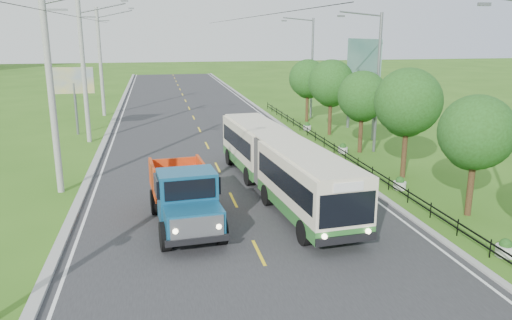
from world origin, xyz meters
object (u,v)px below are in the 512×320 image
object	(u,v)px
streetlight_mid	(376,78)
streetlight_far	(310,65)
tree_second	(475,136)
tree_third	(407,105)
dump_truck	(184,192)
bus	(280,161)
billboard_right	(363,65)
tree_back	(308,80)
pole_near	(52,90)
planter_mid	(343,149)
planter_far	(307,127)
tree_fourth	(362,98)
pole_far	(101,62)
pole_mid	(84,71)
planter_front	(505,249)
tree_fifth	(331,85)
billboard_left	(74,85)

from	to	relation	value
streetlight_mid	streetlight_far	distance (m)	14.00
tree_second	streetlight_mid	world-z (taller)	streetlight_mid
tree_third	dump_truck	size ratio (longest dim) A/B	0.94
streetlight_mid	bus	xyz separation A→B (m)	(-8.26, -7.56, -3.20)
streetlight_far	billboard_right	size ratio (longest dim) A/B	1.24
tree_second	streetlight_far	size ratio (longest dim) A/B	0.58
tree_back	pole_near	bearing A→B (deg)	-136.59
planter_mid	dump_truck	size ratio (longest dim) A/B	0.11
streetlight_far	billboard_right	xyz separation A→B (m)	(1.66, -8.00, 0.44)
tree_third	dump_truck	xyz separation A→B (m)	(-12.31, -5.01, -2.51)
tree_third	streetlight_far	bearing A→B (deg)	87.73
planter_far	planter_mid	bearing A→B (deg)	-90.00
tree_fourth	planter_mid	xyz separation A→B (m)	(-1.26, -0.14, -3.30)
pole_far	streetlight_mid	world-z (taller)	pole_far
pole_near	tree_third	world-z (taller)	pole_near
pole_mid	planter_mid	size ratio (longest dim) A/B	14.93
dump_truck	planter_front	bearing A→B (deg)	-29.70
streetlight_far	dump_truck	bearing A→B (deg)	-117.77
pole_mid	pole_far	distance (m)	12.00
tree_fifth	planter_mid	xyz separation A→B (m)	(-1.26, -6.14, -3.57)
tree_fifth	bus	world-z (taller)	tree_fifth
tree_third	streetlight_mid	world-z (taller)	streetlight_mid
planter_front	billboard_right	distance (m)	22.88
tree_fourth	bus	xyz separation A→B (m)	(-7.48, -7.70, -1.88)
pole_mid	dump_truck	distance (m)	19.14
tree_fifth	planter_front	xyz separation A→B (m)	(-1.26, -22.14, -3.57)
pole_mid	billboard_right	size ratio (longest dim) A/B	1.37
tree_fourth	billboard_left	size ratio (longest dim) A/B	1.04
billboard_right	streetlight_far	bearing A→B (deg)	101.71
planter_front	billboard_left	bearing A→B (deg)	124.84
tree_fourth	planter_far	distance (m)	8.62
tree_back	planter_front	distance (m)	28.37
streetlight_mid	planter_far	distance (m)	9.46
planter_front	planter_mid	world-z (taller)	same
tree_second	planter_front	size ratio (longest dim) A/B	7.91
tree_fifth	tree_back	world-z (taller)	tree_fifth
tree_second	planter_front	bearing A→B (deg)	-106.88
pole_near	pole_far	size ratio (longest dim) A/B	1.00
planter_mid	streetlight_mid	bearing A→B (deg)	0.00
planter_far	pole_far	bearing A→B (deg)	146.88
streetlight_far	tree_fourth	bearing A→B (deg)	-93.25
planter_mid	dump_truck	xyz separation A→B (m)	(-11.06, -10.87, 1.19)
tree_back	bus	world-z (taller)	tree_back
tree_fourth	tree_second	bearing A→B (deg)	-90.00
pole_mid	bus	distance (m)	18.35
pole_mid	streetlight_mid	world-z (taller)	pole_mid
planter_mid	billboard_left	xyz separation A→B (m)	(-18.10, 10.00, 3.58)
tree_second	planter_far	world-z (taller)	tree_second
tree_second	dump_truck	xyz separation A→B (m)	(-12.31, 0.99, -2.05)
planter_front	billboard_right	size ratio (longest dim) A/B	0.09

